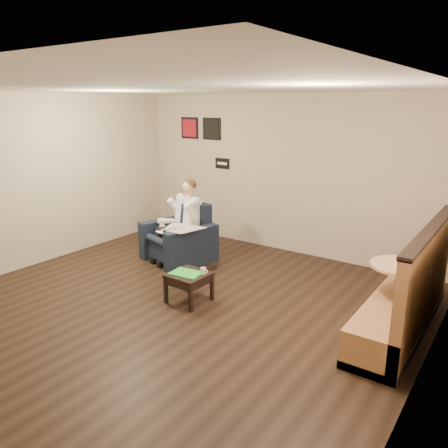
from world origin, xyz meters
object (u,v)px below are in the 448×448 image
Objects in this scene: armchair at (178,233)px; side_table at (189,288)px; coffee_mug at (203,271)px; cafe_table at (396,298)px; smartphone at (198,271)px; banquette at (404,278)px; green_folder at (186,273)px; seated_man at (172,224)px.

side_table is (1.21, -1.18, -0.28)m from armchair.
cafe_table is (2.33, 0.70, -0.03)m from coffee_mug.
smartphone is (1.26, -1.04, -0.07)m from armchair.
green_folder is at bearing -160.19° from banquette.
side_table is at bearing -160.34° from banquette.
coffee_mug is (1.37, -1.08, -0.03)m from armchair.
coffee_mug is at bearing -7.10° from smartphone.
cafe_table is at bearing 17.80° from side_table.
green_folder is (1.21, -1.08, -0.25)m from seated_man.
seated_man is 0.53× the size of banquette.
cafe_table is at bearing 16.67° from coffee_mug.
smartphone is (0.05, 0.14, 0.21)m from side_table.
green_folder is (1.18, -1.20, -0.07)m from armchair.
green_folder is 0.49× the size of cafe_table.
banquette reaches higher than green_folder.
seated_man reaches higher than green_folder.
banquette is (2.37, 0.80, 0.19)m from coffee_mug.
seated_man is 3.76m from cafe_table.
seated_man is 1.58× the size of cafe_table.
seated_man is 1.60m from smartphone.
coffee_mug reaches higher than green_folder.
armchair is 0.75× the size of seated_man.
armchair is at bearing 141.85° from coffee_mug.
seated_man is 3.23× the size of green_folder.
coffee_mug is 0.68× the size of smartphone.
banquette is at bearing 28.72° from smartphone.
smartphone is at bearing -162.96° from banquette.
seated_man is 10.39× the size of smartphone.
green_folder is at bearing -29.97° from armchair.
side_table is (1.24, -1.06, -0.46)m from seated_man.
coffee_mug is at bearing 32.01° from green_folder.
side_table is at bearing -147.99° from coffee_mug.
armchair is 2.44× the size of green_folder.
cafe_table is (3.71, -0.38, -0.07)m from armchair.
green_folder is 0.16× the size of banquette.
banquette is at bearing 19.81° from green_folder.
coffee_mug is at bearing -163.33° from cafe_table.
armchair is 11.54× the size of coffee_mug.
smartphone is 2.53m from cafe_table.
banquette is at bearing 70.42° from cafe_table.
smartphone is 2.61m from banquette.
armchair is at bearing 134.49° from green_folder.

